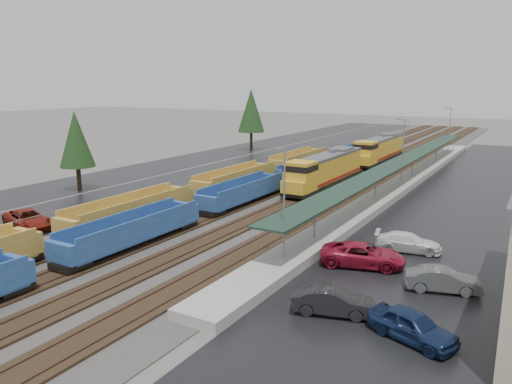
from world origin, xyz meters
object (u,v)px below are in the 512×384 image
Objects in this scene: locomotive_lead at (324,170)px; locomotive_trail at (379,149)px; well_string_blue at (196,211)px; parked_car_east_a at (333,302)px; parked_car_west_c at (28,219)px; parked_car_east_b at (363,255)px; parked_car_east_d at (412,326)px; parked_car_east_c at (408,243)px; well_string_yellow at (131,214)px; parked_car_east_e at (443,280)px.

locomotive_lead is 1.00× the size of locomotive_trail.
well_string_blue reaches higher than parked_car_east_a.
well_string_blue is 14.13m from parked_car_west_c.
locomotive_lead is 3.27× the size of parked_car_east_b.
locomotive_lead is 34.88m from parked_car_east_d.
well_string_yellow is at bearing 92.99° from parked_car_east_c.
parked_car_east_b is 9.90m from parked_car_east_d.
parked_car_west_c is 1.31× the size of parked_car_east_e.
parked_car_east_b is at bearing 52.39° from parked_car_east_d.
locomotive_lead is 0.20× the size of well_string_blue.
locomotive_lead reaches higher than parked_car_east_b.
parked_car_east_b is at bearing 2.73° from well_string_yellow.
well_string_blue is at bearing -101.84° from locomotive_lead.
locomotive_trail is at bearing 84.30° from well_string_blue.
parked_car_east_b is (20.01, 0.95, -0.40)m from well_string_yellow.
parked_car_west_c is at bearing 80.34° from parked_car_east_e.
well_string_blue is at bearing 61.56° from parked_car_east_e.
parked_car_east_a is 0.78× the size of parked_car_east_b.
locomotive_lead is 24.22m from well_string_yellow.
parked_car_west_c is at bearing 98.22° from parked_car_east_c.
parked_car_east_b is 4.89m from parked_car_east_c.
locomotive_lead and locomotive_trail have the same top height.
well_string_blue is at bearing 84.44° from parked_car_east_c.
parked_car_east_a is (16.97, -10.50, -0.40)m from well_string_blue.
parked_car_east_b is (12.01, -21.88, -1.45)m from locomotive_lead.
parked_car_east_d is at bearing -60.33° from locomotive_lead.
parked_car_west_c reaches higher than parked_car_east_d.
well_string_yellow is 22.55m from parked_car_east_c.
parked_car_east_e is at bearing -67.70° from parked_car_west_c.
parked_car_east_d reaches higher than parked_car_east_e.
well_string_yellow is 17.07× the size of parked_car_east_c.
locomotive_lead is 19.53m from well_string_blue.
parked_car_east_c is (17.87, 1.72, -0.44)m from well_string_blue.
well_string_yellow reaches higher than parked_car_east_a.
locomotive_lead is at bearing -13.75° from parked_car_west_c.
well_string_blue is 16.37× the size of parked_car_east_b.
parked_car_east_e is (3.53, -6.17, 0.02)m from parked_car_east_c.
locomotive_lead is 25.00m from parked_car_east_b.
parked_car_west_c is at bearing -143.09° from well_string_blue.
locomotive_trail is at bearing 4.64° from parked_car_east_e.
locomotive_lead reaches higher than parked_car_west_c.
locomotive_trail is 54.13m from parked_car_east_d.
parked_car_east_d is (17.25, -30.28, -1.47)m from locomotive_lead.
well_string_yellow is at bearing -136.85° from well_string_blue.
locomotive_lead reaches higher than parked_car_east_c.
parked_car_east_d is at bearing -27.78° from well_string_blue.
well_string_blue is at bearing 43.15° from well_string_yellow.
locomotive_trail is 3.87× the size of parked_car_east_c.
parked_car_east_a is (20.97, -6.75, -0.46)m from well_string_yellow.
well_string_blue is 17.96m from parked_car_east_c.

